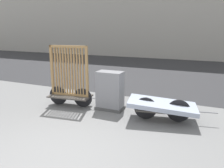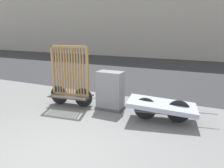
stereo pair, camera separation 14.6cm
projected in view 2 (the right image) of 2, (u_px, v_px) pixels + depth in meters
name	position (u px, v px, depth m)	size (l,w,h in m)	color
ground_plane	(51.00, 160.00, 3.97)	(60.00, 60.00, 0.00)	slate
road_strip	(164.00, 71.00, 12.54)	(56.00, 10.96, 0.01)	#2D2D30
bike_cart_with_bedframe	(71.00, 84.00, 6.70)	(2.05, 0.78, 1.87)	#4C4742
bike_cart_with_mattress	(162.00, 106.00, 5.61)	(2.26, 1.19, 0.59)	#4C4742
utility_cabinet	(110.00, 92.00, 6.43)	(0.81, 0.50, 1.14)	#4C4C4C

